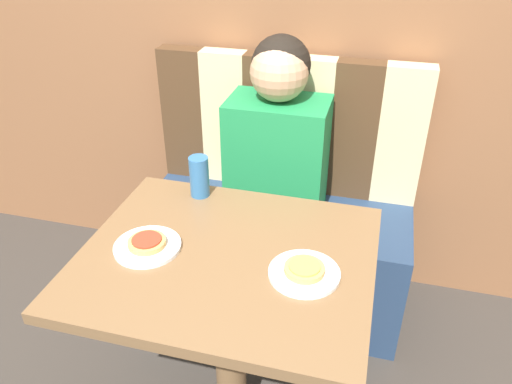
{
  "coord_description": "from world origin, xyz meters",
  "views": [
    {
      "loc": [
        0.36,
        -1.05,
        1.62
      ],
      "look_at": [
        0.0,
        0.32,
        0.76
      ],
      "focal_mm": 35.0,
      "sensor_mm": 36.0,
      "label": 1
    }
  ],
  "objects_px": {
    "person": "(278,132)",
    "drinking_cup": "(199,177)",
    "plate_left": "(148,246)",
    "plate_right": "(304,273)",
    "pizza_right": "(304,269)",
    "pizza_left": "(147,242)"
  },
  "relations": [
    {
      "from": "person",
      "to": "pizza_right",
      "type": "bearing_deg",
      "value": -71.6
    },
    {
      "from": "plate_right",
      "to": "drinking_cup",
      "type": "distance_m",
      "value": 0.52
    },
    {
      "from": "pizza_right",
      "to": "plate_right",
      "type": "bearing_deg",
      "value": 0.0
    },
    {
      "from": "person",
      "to": "plate_right",
      "type": "bearing_deg",
      "value": -71.6
    },
    {
      "from": "person",
      "to": "drinking_cup",
      "type": "relative_size",
      "value": 5.01
    },
    {
      "from": "plate_left",
      "to": "plate_right",
      "type": "height_order",
      "value": "same"
    },
    {
      "from": "person",
      "to": "plate_right",
      "type": "height_order",
      "value": "person"
    },
    {
      "from": "person",
      "to": "plate_right",
      "type": "relative_size",
      "value": 3.64
    },
    {
      "from": "pizza_left",
      "to": "plate_left",
      "type": "bearing_deg",
      "value": 180.0
    },
    {
      "from": "plate_right",
      "to": "pizza_right",
      "type": "distance_m",
      "value": 0.02
    },
    {
      "from": "pizza_right",
      "to": "drinking_cup",
      "type": "relative_size",
      "value": 0.77
    },
    {
      "from": "person",
      "to": "plate_right",
      "type": "distance_m",
      "value": 0.72
    },
    {
      "from": "person",
      "to": "plate_left",
      "type": "xyz_separation_m",
      "value": [
        -0.23,
        -0.68,
        -0.09
      ]
    },
    {
      "from": "drinking_cup",
      "to": "plate_right",
      "type": "bearing_deg",
      "value": -37.51
    },
    {
      "from": "plate_left",
      "to": "pizza_right",
      "type": "distance_m",
      "value": 0.45
    },
    {
      "from": "plate_left",
      "to": "pizza_left",
      "type": "relative_size",
      "value": 1.78
    },
    {
      "from": "plate_left",
      "to": "plate_right",
      "type": "xyz_separation_m",
      "value": [
        0.45,
        0.0,
        0.0
      ]
    },
    {
      "from": "person",
      "to": "drinking_cup",
      "type": "bearing_deg",
      "value": -116.44
    },
    {
      "from": "pizza_left",
      "to": "pizza_right",
      "type": "relative_size",
      "value": 1.0
    },
    {
      "from": "plate_left",
      "to": "pizza_right",
      "type": "relative_size",
      "value": 1.78
    },
    {
      "from": "plate_right",
      "to": "pizza_left",
      "type": "xyz_separation_m",
      "value": [
        -0.45,
        0.0,
        0.02
      ]
    },
    {
      "from": "person",
      "to": "plate_left",
      "type": "bearing_deg",
      "value": -108.4
    }
  ]
}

